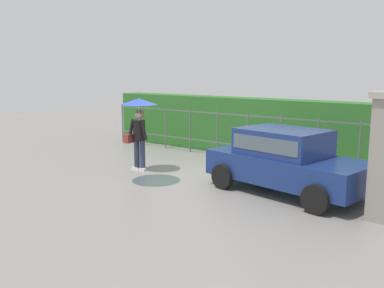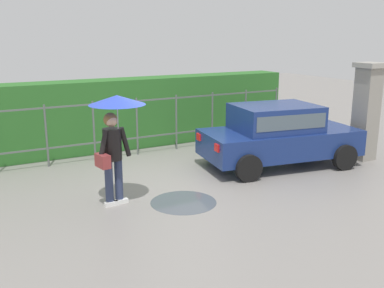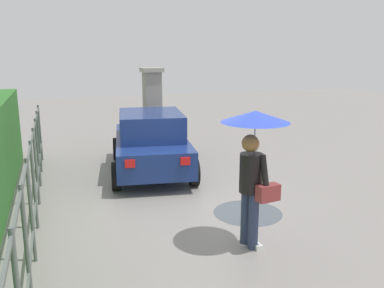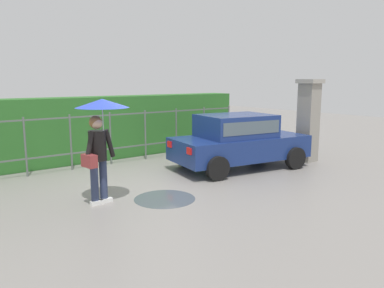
{
  "view_description": "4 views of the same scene",
  "coord_description": "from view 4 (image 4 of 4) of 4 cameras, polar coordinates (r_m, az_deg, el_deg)",
  "views": [
    {
      "loc": [
        6.71,
        -8.78,
        2.78
      ],
      "look_at": [
        0.15,
        -0.45,
        0.95
      ],
      "focal_mm": 39.5,
      "sensor_mm": 36.0,
      "label": 1
    },
    {
      "loc": [
        -4.23,
        -7.98,
        3.1
      ],
      "look_at": [
        0.17,
        0.01,
        0.82
      ],
      "focal_mm": 41.47,
      "sensor_mm": 36.0,
      "label": 2
    },
    {
      "loc": [
        -6.8,
        2.19,
        2.88
      ],
      "look_at": [
        0.63,
        -0.36,
        1.08
      ],
      "focal_mm": 37.83,
      "sensor_mm": 36.0,
      "label": 3
    },
    {
      "loc": [
        -4.61,
        -7.2,
        2.4
      ],
      "look_at": [
        0.59,
        -0.41,
        0.93
      ],
      "focal_mm": 35.06,
      "sensor_mm": 36.0,
      "label": 4
    }
  ],
  "objects": [
    {
      "name": "pedestrian",
      "position": [
        7.35,
        -13.85,
        2.45
      ],
      "size": [
        1.01,
        1.01,
        2.05
      ],
      "rotation": [
        0.0,
        0.0,
        -1.43
      ],
      "color": "#2D3856",
      "rests_on": "ground"
    },
    {
      "name": "puddle_near",
      "position": [
        7.75,
        -4.17,
        -8.3
      ],
      "size": [
        1.25,
        1.25,
        0.0
      ],
      "primitive_type": "cylinder",
      "color": "#4C545B",
      "rests_on": "ground"
    },
    {
      "name": "gate_pillar",
      "position": [
        11.57,
        17.27,
        3.55
      ],
      "size": [
        0.6,
        0.6,
        2.42
      ],
      "color": "gray",
      "rests_on": "ground"
    },
    {
      "name": "car",
      "position": [
        10.28,
        7.03,
        0.74
      ],
      "size": [
        3.92,
        2.32,
        1.48
      ],
      "rotation": [
        0.0,
        0.0,
        -0.16
      ],
      "color": "navy",
      "rests_on": "ground"
    },
    {
      "name": "ground_plane",
      "position": [
        8.88,
        -4.65,
        -5.98
      ],
      "size": [
        40.0,
        40.0,
        0.0
      ],
      "primitive_type": "plane",
      "color": "gray"
    },
    {
      "name": "hedge_row",
      "position": [
        11.57,
        -16.94,
        2.11
      ],
      "size": [
        11.31,
        0.9,
        1.9
      ],
      "primitive_type": "cube",
      "color": "#2D6B28",
      "rests_on": "ground"
    },
    {
      "name": "fence_section",
      "position": [
        10.69,
        -15.08,
        0.92
      ],
      "size": [
        10.36,
        0.05,
        1.5
      ],
      "color": "#59605B",
      "rests_on": "ground"
    }
  ]
}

